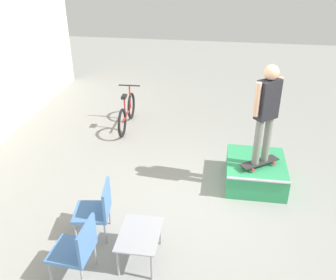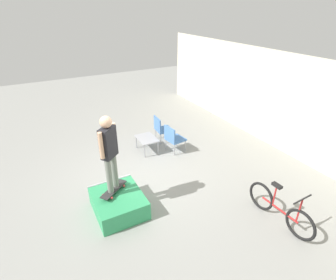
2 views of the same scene
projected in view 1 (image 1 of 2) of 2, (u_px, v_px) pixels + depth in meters
ground_plane at (203, 208)px, 6.34m from camera, size 24.00×24.00×0.00m
skate_ramp_box at (255, 172)px, 6.92m from camera, size 1.24×1.06×0.47m
skateboard_on_ramp at (259, 162)px, 6.65m from camera, size 0.61×0.72×0.07m
person_skater at (267, 107)px, 6.15m from camera, size 0.40×0.46×1.76m
coffee_table at (140, 237)px, 5.14m from camera, size 0.77×0.56×0.47m
patio_chair_left at (77, 248)px, 4.84m from camera, size 0.55×0.55×0.89m
patio_chair_right at (98, 208)px, 5.56m from camera, size 0.59×0.59×0.89m
bicycle at (127, 113)px, 8.95m from camera, size 1.68×0.52×0.93m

